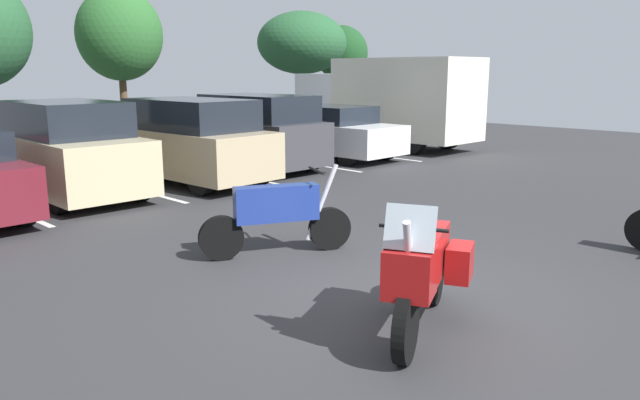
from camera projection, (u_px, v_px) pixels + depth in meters
ground at (410, 300)px, 6.99m from camera, size 44.00×44.00×0.10m
motorcycle_touring at (422, 269)px, 5.89m from camera, size 2.02×1.18×1.42m
motorcycle_second at (278, 214)px, 8.46m from camera, size 2.01×1.09×1.25m
parking_stripes at (3, 206)px, 11.65m from camera, size 21.01×4.65×0.01m
car_champagne at (66, 151)px, 12.38m from camera, size 1.93×4.58×1.95m
car_tan at (188, 141)px, 13.96m from camera, size 2.03×4.62×1.91m
car_charcoal at (251, 132)px, 15.99m from camera, size 1.84×4.54×1.93m
car_white at (326, 132)px, 18.03m from camera, size 1.90×4.85×1.54m
box_truck at (387, 100)px, 20.41m from camera, size 2.33×6.47×2.94m
tree_right at (302, 43)px, 29.14m from camera, size 4.29×4.29×5.33m
tree_rear at (120, 35)px, 25.40m from camera, size 3.54×3.54×5.92m
tree_center_right at (341, 53)px, 32.51m from camera, size 2.83×2.83×4.91m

